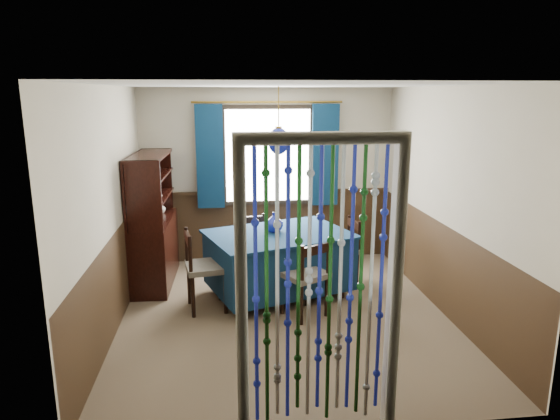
{
  "coord_description": "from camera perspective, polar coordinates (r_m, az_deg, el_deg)",
  "views": [
    {
      "loc": [
        -0.64,
        -5.12,
        2.42
      ],
      "look_at": [
        0.0,
        0.44,
        1.11
      ],
      "focal_mm": 32.0,
      "sensor_mm": 36.0,
      "label": 1
    }
  ],
  "objects": [
    {
      "name": "floor",
      "position": [
        5.7,
        0.52,
        -11.91
      ],
      "size": [
        4.0,
        4.0,
        0.0
      ],
      "primitive_type": "plane",
      "color": "brown",
      "rests_on": "ground"
    },
    {
      "name": "ceiling",
      "position": [
        5.16,
        0.58,
        14.09
      ],
      "size": [
        4.0,
        4.0,
        0.0
      ],
      "primitive_type": "plane",
      "rotation": [
        3.14,
        0.0,
        0.0
      ],
      "color": "silver",
      "rests_on": "ground"
    },
    {
      "name": "wall_back",
      "position": [
        7.24,
        -1.42,
        3.92
      ],
      "size": [
        3.6,
        0.0,
        3.6
      ],
      "primitive_type": "plane",
      "rotation": [
        1.57,
        0.0,
        0.0
      ],
      "color": "#BAB098",
      "rests_on": "ground"
    },
    {
      "name": "wall_front",
      "position": [
        3.39,
        4.76,
        -7.03
      ],
      "size": [
        3.6,
        0.0,
        3.6
      ],
      "primitive_type": "plane",
      "rotation": [
        -1.57,
        0.0,
        0.0
      ],
      "color": "#BAB098",
      "rests_on": "ground"
    },
    {
      "name": "wall_left",
      "position": [
        5.38,
        -18.85,
        -0.08
      ],
      "size": [
        0.0,
        4.0,
        4.0
      ],
      "primitive_type": "plane",
      "rotation": [
        1.57,
        0.0,
        1.57
      ],
      "color": "#BAB098",
      "rests_on": "ground"
    },
    {
      "name": "wall_right",
      "position": [
        5.79,
        18.51,
        0.86
      ],
      "size": [
        0.0,
        4.0,
        4.0
      ],
      "primitive_type": "plane",
      "rotation": [
        1.57,
        0.0,
        -1.57
      ],
      "color": "#BAB098",
      "rests_on": "ground"
    },
    {
      "name": "wainscot_back",
      "position": [
        7.39,
        -1.37,
        -1.85
      ],
      "size": [
        3.6,
        0.0,
        3.6
      ],
      "primitive_type": "plane",
      "rotation": [
        1.57,
        0.0,
        0.0
      ],
      "color": "#372414",
      "rests_on": "ground"
    },
    {
      "name": "wainscot_front",
      "position": [
        3.73,
        4.48,
        -17.81
      ],
      "size": [
        3.6,
        0.0,
        3.6
      ],
      "primitive_type": "plane",
      "rotation": [
        -1.57,
        0.0,
        0.0
      ],
      "color": "#372414",
      "rests_on": "ground"
    },
    {
      "name": "wainscot_left",
      "position": [
        5.59,
        -18.12,
        -7.58
      ],
      "size": [
        0.0,
        4.0,
        4.0
      ],
      "primitive_type": "plane",
      "rotation": [
        1.57,
        0.0,
        1.57
      ],
      "color": "#372414",
      "rests_on": "ground"
    },
    {
      "name": "wainscot_right",
      "position": [
        5.98,
        17.85,
        -6.17
      ],
      "size": [
        0.0,
        4.0,
        4.0
      ],
      "primitive_type": "plane",
      "rotation": [
        1.57,
        0.0,
        -1.57
      ],
      "color": "#372414",
      "rests_on": "ground"
    },
    {
      "name": "window",
      "position": [
        7.15,
        -1.39,
        6.23
      ],
      "size": [
        1.32,
        0.12,
        1.42
      ],
      "primitive_type": "cube",
      "color": "black",
      "rests_on": "wall_back"
    },
    {
      "name": "doorway",
      "position": [
        3.52,
        4.5,
        -9.75
      ],
      "size": [
        1.16,
        0.12,
        2.18
      ],
      "primitive_type": null,
      "color": "silver",
      "rests_on": "ground"
    },
    {
      "name": "dining_table",
      "position": [
        6.07,
        -0.15,
        -5.68
      ],
      "size": [
        1.91,
        1.6,
        0.79
      ],
      "rotation": [
        0.0,
        0.0,
        0.33
      ],
      "color": "#0D2845",
      "rests_on": "floor"
    },
    {
      "name": "chair_near",
      "position": [
        5.51,
        3.02,
        -7.5
      ],
      "size": [
        0.59,
        0.58,
        0.89
      ],
      "rotation": [
        0.0,
        0.0,
        0.52
      ],
      "color": "black",
      "rests_on": "floor"
    },
    {
      "name": "chair_far",
      "position": [
        6.66,
        -2.96,
        -4.04
      ],
      "size": [
        0.48,
        0.46,
        0.84
      ],
      "rotation": [
        0.0,
        0.0,
        3.31
      ],
      "color": "black",
      "rests_on": "floor"
    },
    {
      "name": "chair_left",
      "position": [
        5.74,
        -8.74,
        -6.55
      ],
      "size": [
        0.51,
        0.53,
        0.93
      ],
      "rotation": [
        0.0,
        0.0,
        -1.4
      ],
      "color": "black",
      "rests_on": "floor"
    },
    {
      "name": "chair_right",
      "position": [
        6.52,
        7.23,
        -4.44
      ],
      "size": [
        0.46,
        0.47,
        0.85
      ],
      "rotation": [
        0.0,
        0.0,
        1.71
      ],
      "color": "black",
      "rests_on": "floor"
    },
    {
      "name": "sideboard",
      "position": [
        6.64,
        -14.26,
        -3.21
      ],
      "size": [
        0.49,
        1.3,
        1.69
      ],
      "rotation": [
        0.0,
        0.0,
        -0.03
      ],
      "color": "black",
      "rests_on": "floor"
    },
    {
      "name": "pendant_lamp",
      "position": [
        5.77,
        -0.16,
        7.89
      ],
      "size": [
        0.25,
        0.25,
        0.77
      ],
      "color": "olive",
      "rests_on": "ceiling"
    },
    {
      "name": "vase_table",
      "position": [
        6.01,
        -0.69,
        -1.48
      ],
      "size": [
        0.21,
        0.21,
        0.21
      ],
      "primitive_type": "imported",
      "rotation": [
        0.0,
        0.0,
        0.0
      ],
      "color": "navy",
      "rests_on": "dining_table"
    },
    {
      "name": "bowl_shelf",
      "position": [
        6.25,
        -14.32,
        1.36
      ],
      "size": [
        0.29,
        0.29,
        0.06
      ],
      "primitive_type": "imported",
      "rotation": [
        0.0,
        0.0,
        -0.25
      ],
      "color": "beige",
      "rests_on": "sideboard"
    },
    {
      "name": "vase_sideboard",
      "position": [
        6.9,
        -13.54,
        0.32
      ],
      "size": [
        0.2,
        0.2,
        0.16
      ],
      "primitive_type": "imported",
      "rotation": [
        0.0,
        0.0,
        0.35
      ],
      "color": "beige",
      "rests_on": "sideboard"
    }
  ]
}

